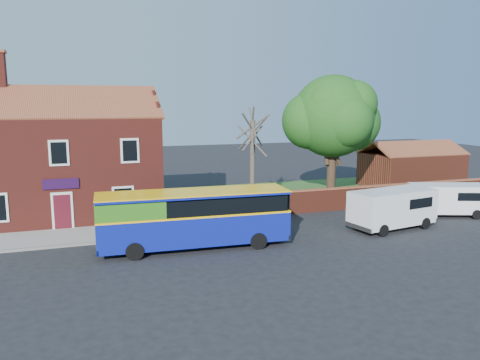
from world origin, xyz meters
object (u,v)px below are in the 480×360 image
object	(u,v)px
bus	(188,216)
van_near	(393,207)
large_tree	(333,119)
van_far	(448,198)

from	to	relation	value
bus	van_near	bearing A→B (deg)	2.06
large_tree	van_near	bearing A→B (deg)	-94.98
van_far	large_tree	bearing A→B (deg)	143.33
van_near	large_tree	distance (m)	10.05
van_near	van_far	xyz separation A→B (m)	(5.50, 1.53, -0.13)
van_near	van_far	bearing A→B (deg)	6.04
bus	large_tree	distance (m)	16.33
bus	large_tree	bearing A→B (deg)	35.88
bus	van_near	size ratio (longest dim) A/B	1.76
van_far	bus	bearing A→B (deg)	-155.62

